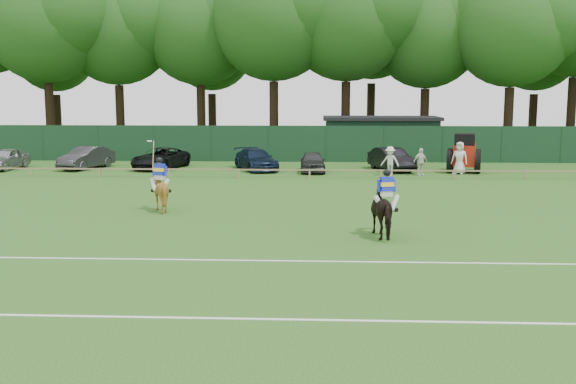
# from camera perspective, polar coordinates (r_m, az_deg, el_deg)

# --- Properties ---
(ground) EXTENTS (160.00, 160.00, 0.00)m
(ground) POSITION_cam_1_polar(r_m,az_deg,el_deg) (20.26, -1.83, -5.15)
(ground) COLOR #1E4C14
(ground) RESTS_ON ground
(horse_dark) EXTENTS (1.32, 2.17, 1.71)m
(horse_dark) POSITION_cam_1_polar(r_m,az_deg,el_deg) (22.56, 8.31, -1.62)
(horse_dark) COLOR black
(horse_dark) RESTS_ON ground
(horse_chestnut) EXTENTS (1.67, 1.78, 1.61)m
(horse_chestnut) POSITION_cam_1_polar(r_m,az_deg,el_deg) (27.72, -10.77, 0.08)
(horse_chestnut) COLOR brown
(horse_chestnut) RESTS_ON ground
(sedan_silver) EXTENTS (1.90, 4.06, 1.34)m
(sedan_silver) POSITION_cam_1_polar(r_m,az_deg,el_deg) (45.66, -22.79, 2.61)
(sedan_silver) COLOR #96989A
(sedan_silver) RESTS_ON ground
(sedan_grey) EXTENTS (2.67, 4.45, 1.38)m
(sedan_grey) POSITION_cam_1_polar(r_m,az_deg,el_deg) (44.34, -16.71, 2.79)
(sedan_grey) COLOR #2F2F31
(sedan_grey) RESTS_ON ground
(suv_black) EXTENTS (3.33, 5.12, 1.31)m
(suv_black) POSITION_cam_1_polar(r_m,az_deg,el_deg) (43.29, -10.74, 2.82)
(suv_black) COLOR black
(suv_black) RESTS_ON ground
(sedan_navy) EXTENTS (3.45, 4.84, 1.30)m
(sedan_navy) POSITION_cam_1_polar(r_m,az_deg,el_deg) (41.76, -2.73, 2.75)
(sedan_navy) COLOR #0F1C31
(sedan_navy) RESTS_ON ground
(hatch_grey) EXTENTS (1.60, 3.69, 1.24)m
(hatch_grey) POSITION_cam_1_polar(r_m,az_deg,el_deg) (40.76, 2.10, 2.57)
(hatch_grey) COLOR #303133
(hatch_grey) RESTS_ON ground
(estate_black) EXTENTS (2.77, 4.48, 1.39)m
(estate_black) POSITION_cam_1_polar(r_m,az_deg,el_deg) (41.99, 8.76, 2.76)
(estate_black) COLOR black
(estate_black) RESTS_ON ground
(spectator_left) EXTENTS (1.24, 1.01, 1.68)m
(spectator_left) POSITION_cam_1_polar(r_m,az_deg,el_deg) (39.43, 8.63, 2.61)
(spectator_left) COLOR silver
(spectator_left) RESTS_ON ground
(spectator_mid) EXTENTS (1.02, 0.78, 1.61)m
(spectator_mid) POSITION_cam_1_polar(r_m,az_deg,el_deg) (39.65, 11.15, 2.52)
(spectator_mid) COLOR silver
(spectator_mid) RESTS_ON ground
(spectator_right) EXTENTS (1.10, 0.92, 1.91)m
(spectator_right) POSITION_cam_1_polar(r_m,az_deg,el_deg) (40.79, 14.32, 2.80)
(spectator_right) COLOR silver
(spectator_right) RESTS_ON ground
(rider_dark) EXTENTS (0.93, 0.46, 1.41)m
(rider_dark) POSITION_cam_1_polar(r_m,az_deg,el_deg) (22.43, 8.36, 0.28)
(rider_dark) COLOR silver
(rider_dark) RESTS_ON ground
(rider_chestnut) EXTENTS (0.92, 0.72, 2.05)m
(rider_chestnut) POSITION_cam_1_polar(r_m,az_deg,el_deg) (27.61, -10.83, 1.58)
(rider_chestnut) COLOR silver
(rider_chestnut) RESTS_ON ground
(pitch_lines) EXTENTS (60.00, 5.10, 0.01)m
(pitch_lines) POSITION_cam_1_polar(r_m,az_deg,el_deg) (16.88, -2.78, -7.90)
(pitch_lines) COLOR silver
(pitch_lines) RESTS_ON ground
(pitch_rail) EXTENTS (62.10, 0.10, 0.50)m
(pitch_rail) POSITION_cam_1_polar(r_m,az_deg,el_deg) (37.91, 0.33, 1.88)
(pitch_rail) COLOR #997F5B
(pitch_rail) RESTS_ON ground
(perimeter_fence) EXTENTS (92.08, 0.08, 2.50)m
(perimeter_fence) POSITION_cam_1_polar(r_m,az_deg,el_deg) (46.79, 0.80, 4.10)
(perimeter_fence) COLOR #14351E
(perimeter_fence) RESTS_ON ground
(utility_shed) EXTENTS (8.40, 4.40, 3.04)m
(utility_shed) POSITION_cam_1_polar(r_m,az_deg,el_deg) (49.93, 7.84, 4.62)
(utility_shed) COLOR #14331E
(utility_shed) RESTS_ON ground
(tree_row) EXTENTS (96.00, 12.00, 21.00)m
(tree_row) POSITION_cam_1_polar(r_m,az_deg,el_deg) (54.84, 3.17, 3.41)
(tree_row) COLOR #26561C
(tree_row) RESTS_ON ground
(tractor) EXTENTS (2.46, 3.13, 2.33)m
(tractor) POSITION_cam_1_polar(r_m,az_deg,el_deg) (42.06, 14.71, 3.14)
(tractor) COLOR maroon
(tractor) RESTS_ON ground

